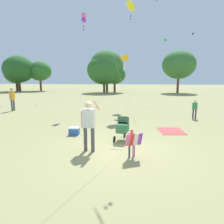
# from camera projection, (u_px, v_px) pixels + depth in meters

# --- Properties ---
(ground_plane) EXTENTS (120.00, 120.00, 0.00)m
(ground_plane) POSITION_uv_depth(u_px,v_px,m) (118.00, 149.00, 7.39)
(ground_plane) COLOR #938E5B
(treeline_distant) EXTENTS (32.71, 7.21, 6.82)m
(treeline_distant) POSITION_uv_depth(u_px,v_px,m) (79.00, 69.00, 33.81)
(treeline_distant) COLOR brown
(treeline_distant) RESTS_ON ground
(child_with_butterfly_kite) EXTENTS (0.58, 0.44, 0.96)m
(child_with_butterfly_kite) POSITION_uv_depth(u_px,v_px,m) (132.00, 141.00, 6.55)
(child_with_butterfly_kite) COLOR #4C4C51
(child_with_butterfly_kite) RESTS_ON ground
(person_adult_flyer) EXTENTS (0.63, 0.54, 1.87)m
(person_adult_flyer) POSITION_uv_depth(u_px,v_px,m) (89.00, 122.00, 7.05)
(person_adult_flyer) COLOR #4C4C51
(person_adult_flyer) RESTS_ON ground
(stroller) EXTENTS (0.64, 1.12, 1.03)m
(stroller) POSITION_uv_depth(u_px,v_px,m) (123.00, 126.00, 8.33)
(stroller) COLOR black
(stroller) RESTS_ON ground
(kite_orange_delta) EXTENTS (2.42, 2.39, 7.88)m
(kite_orange_delta) POSITION_uv_depth(u_px,v_px,m) (131.00, 7.00, 14.20)
(kite_orange_delta) COLOR yellow
(kite_orange_delta) RESTS_ON ground
(kite_green_novelty) EXTENTS (1.72, 3.66, 4.32)m
(kite_green_novelty) POSITION_uv_depth(u_px,v_px,m) (125.00, 58.00, 15.73)
(kite_green_novelty) COLOR #F4A319
(kite_green_novelty) RESTS_ON ground
(kite_blue_high) EXTENTS (1.81, 3.15, 7.02)m
(kite_blue_high) POSITION_uv_depth(u_px,v_px,m) (83.00, 19.00, 14.13)
(kite_blue_high) COLOR pink
(kite_blue_high) RESTS_ON ground
(distant_kites_cluster) EXTENTS (32.16, 10.53, 10.64)m
(distant_kites_cluster) POSITION_uv_depth(u_px,v_px,m) (115.00, 2.00, 25.07)
(distant_kites_cluster) COLOR green
(person_red_shirt) EXTENTS (0.29, 0.32, 1.20)m
(person_red_shirt) POSITION_uv_depth(u_px,v_px,m) (195.00, 108.00, 12.63)
(person_red_shirt) COLOR #232328
(person_red_shirt) RESTS_ON ground
(person_sitting_far) EXTENTS (0.24, 0.58, 1.79)m
(person_sitting_far) POSITION_uv_depth(u_px,v_px,m) (12.00, 97.00, 15.46)
(person_sitting_far) COLOR #4C4C51
(person_sitting_far) RESTS_ON ground
(picnic_blanket) EXTENTS (1.25, 1.44, 0.02)m
(picnic_blanket) POSITION_uv_depth(u_px,v_px,m) (171.00, 131.00, 9.86)
(picnic_blanket) COLOR #CC3D3D
(picnic_blanket) RESTS_ON ground
(cooler_box) EXTENTS (0.45, 0.33, 0.35)m
(cooler_box) POSITION_uv_depth(u_px,v_px,m) (74.00, 131.00, 9.23)
(cooler_box) COLOR #2D5BB7
(cooler_box) RESTS_ON ground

